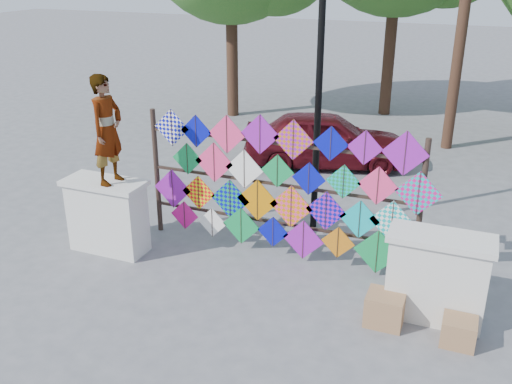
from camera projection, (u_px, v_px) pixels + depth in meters
ground at (259, 273)px, 9.16m from camera, size 80.00×80.00×0.00m
parapet_left at (107, 215)px, 9.68m from camera, size 1.40×0.65×1.28m
parapet_right at (437, 277)px, 7.80m from camera, size 1.40×0.65×1.28m
kite_rack at (281, 189)px, 9.29m from camera, size 4.95×0.24×2.42m
vendor_woman at (107, 130)px, 9.04m from camera, size 0.45×0.67×1.78m
sedan at (325, 139)px, 13.70m from camera, size 4.20×2.68×1.33m
lamppost at (319, 85)px, 9.75m from camera, size 0.28×0.28×4.46m
cardboard_box_near at (385, 309)px, 7.83m from camera, size 0.51×0.45×0.45m
cardboard_box_far at (459, 332)px, 7.43m from camera, size 0.44×0.40×0.37m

